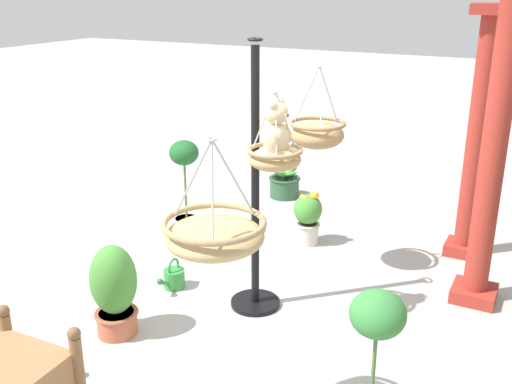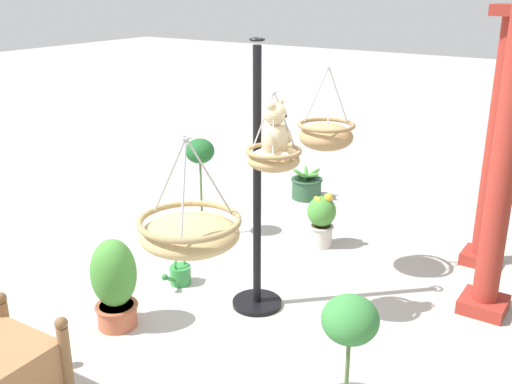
% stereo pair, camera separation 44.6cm
% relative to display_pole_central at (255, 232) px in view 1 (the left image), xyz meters
% --- Properties ---
extents(ground_plane, '(40.00, 40.00, 0.00)m').
position_rel_display_pole_central_xyz_m(ground_plane, '(0.12, -0.04, -0.71)').
color(ground_plane, '#ADAAA3').
extents(display_pole_central, '(0.44, 0.44, 2.33)m').
position_rel_display_pole_central_xyz_m(display_pole_central, '(0.00, 0.00, 0.00)').
color(display_pole_central, black).
rests_on(display_pole_central, ground).
extents(hanging_basket_with_teddy, '(0.44, 0.44, 0.62)m').
position_rel_display_pole_central_xyz_m(hanging_basket_with_teddy, '(0.15, 0.25, 0.74)').
color(hanging_basket_with_teddy, tan).
extents(teddy_bear, '(0.31, 0.28, 0.46)m').
position_rel_display_pole_central_xyz_m(teddy_bear, '(0.15, 0.27, 0.93)').
color(teddy_bear, '#D1B789').
extents(hanging_basket_left_high, '(0.52, 0.52, 0.76)m').
position_rel_display_pole_central_xyz_m(hanging_basket_left_high, '(-0.83, 0.21, 0.71)').
color(hanging_basket_left_high, '#A37F51').
extents(hanging_basket_right_low, '(0.60, 0.60, 0.67)m').
position_rel_display_pole_central_xyz_m(hanging_basket_right_low, '(1.53, 0.54, 0.68)').
color(hanging_basket_right_low, tan).
extents(greenhouse_pillar_left, '(0.40, 0.40, 2.95)m').
position_rel_display_pole_central_xyz_m(greenhouse_pillar_left, '(-1.01, 1.72, 0.71)').
color(greenhouse_pillar_left, '#9E2D23').
rests_on(greenhouse_pillar_left, ground).
extents(greenhouse_pillar_right, '(0.37, 0.37, 2.55)m').
position_rel_display_pole_central_xyz_m(greenhouse_pillar_right, '(-1.97, 1.46, 0.52)').
color(greenhouse_pillar_right, '#9E2D23').
rests_on(greenhouse_pillar_right, ground).
extents(potted_plant_fern_front, '(0.36, 0.36, 1.12)m').
position_rel_display_pole_central_xyz_m(potted_plant_fern_front, '(1.26, 1.44, -0.13)').
color(potted_plant_fern_front, '#4C4C51').
rests_on(potted_plant_fern_front, ground).
extents(potted_plant_flowering_red, '(0.31, 0.31, 0.62)m').
position_rel_display_pole_central_xyz_m(potted_plant_flowering_red, '(-1.45, -0.11, -0.40)').
color(potted_plant_flowering_red, beige).
rests_on(potted_plant_flowering_red, ground).
extents(potted_plant_tall_leafy, '(0.38, 0.38, 0.79)m').
position_rel_display_pole_central_xyz_m(potted_plant_tall_leafy, '(0.93, -0.80, -0.31)').
color(potted_plant_tall_leafy, '#BC6042').
rests_on(potted_plant_tall_leafy, ground).
extents(potted_plant_bushy_green, '(0.42, 0.42, 0.42)m').
position_rel_display_pole_central_xyz_m(potted_plant_bushy_green, '(-2.70, -0.97, -0.55)').
color(potted_plant_bushy_green, '#2D5638').
rests_on(potted_plant_bushy_green, ground).
extents(potted_plant_small_succulent, '(0.33, 0.33, 1.13)m').
position_rel_display_pole_central_xyz_m(potted_plant_small_succulent, '(-0.96, -1.38, -0.13)').
color(potted_plant_small_succulent, beige).
rests_on(potted_plant_small_succulent, ground).
extents(watering_can, '(0.35, 0.20, 0.30)m').
position_rel_display_pole_central_xyz_m(watering_can, '(0.08, -0.83, -0.61)').
color(watering_can, '#338C3F').
rests_on(watering_can, ground).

